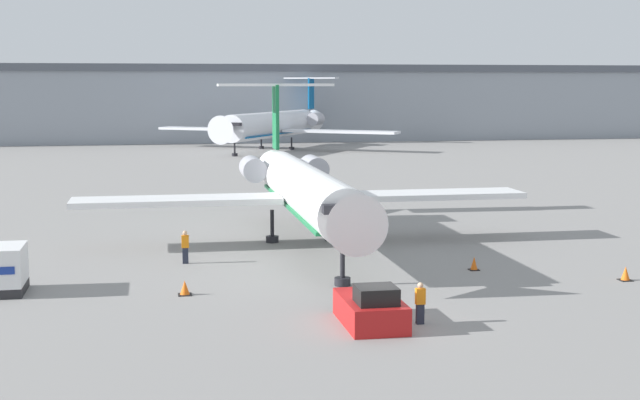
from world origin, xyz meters
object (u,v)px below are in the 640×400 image
at_px(worker_by_wing, 185,246).
at_px(traffic_cone_right, 474,264).
at_px(airplane_main, 304,187).
at_px(luggage_cart, 6,269).
at_px(traffic_cone_left, 185,288).
at_px(pushback_tug, 371,309).
at_px(traffic_cone_mid, 625,274).
at_px(airplane_parked_far_left, 273,125).
at_px(worker_near_tug, 420,302).

relative_size(worker_by_wing, traffic_cone_right, 2.53).
xyz_separation_m(airplane_main, luggage_cart, (-16.07, -10.30, -2.38)).
xyz_separation_m(worker_by_wing, traffic_cone_left, (-0.32, -7.42, -0.65)).
height_order(pushback_tug, traffic_cone_right, pushback_tug).
bearing_deg(pushback_tug, traffic_cone_right, 49.67).
bearing_deg(airplane_main, worker_by_wing, -146.75).
bearing_deg(traffic_cone_mid, airplane_main, 136.79).
height_order(luggage_cart, airplane_parked_far_left, airplane_parked_far_left).
distance_m(worker_by_wing, airplane_parked_far_left, 84.23).
height_order(luggage_cart, traffic_cone_mid, luggage_cart).
xyz_separation_m(worker_by_wing, traffic_cone_mid, (21.68, -8.45, -0.63)).
height_order(worker_by_wing, traffic_cone_mid, worker_by_wing).
bearing_deg(worker_near_tug, traffic_cone_mid, 25.11).
bearing_deg(traffic_cone_mid, traffic_cone_left, 177.31).
bearing_deg(worker_by_wing, traffic_cone_left, -92.45).
relative_size(worker_near_tug, worker_by_wing, 0.95).
xyz_separation_m(pushback_tug, airplane_parked_far_left, (9.18, 96.70, 3.05)).
xyz_separation_m(worker_by_wing, airplane_parked_far_left, (16.21, 82.61, 2.74)).
bearing_deg(airplane_parked_far_left, worker_by_wing, -101.10).
bearing_deg(traffic_cone_mid, traffic_cone_right, 150.08).
distance_m(worker_by_wing, traffic_cone_mid, 23.28).
relative_size(airplane_main, worker_by_wing, 15.76).
relative_size(pushback_tug, worker_by_wing, 2.32).
height_order(traffic_cone_left, airplane_parked_far_left, airplane_parked_far_left).
distance_m(luggage_cart, traffic_cone_mid, 30.44).
height_order(traffic_cone_right, traffic_cone_mid, traffic_cone_right).
bearing_deg(traffic_cone_mid, airplane_parked_far_left, 93.43).
relative_size(worker_near_tug, traffic_cone_mid, 2.44).
distance_m(airplane_main, worker_by_wing, 9.28).
bearing_deg(airplane_main, pushback_tug, -91.32).
height_order(worker_by_wing, traffic_cone_left, worker_by_wing).
bearing_deg(worker_by_wing, luggage_cart, -147.86).
height_order(luggage_cart, worker_by_wing, luggage_cart).
distance_m(pushback_tug, worker_by_wing, 15.75).
bearing_deg(airplane_parked_far_left, traffic_cone_mid, -86.57).
height_order(worker_near_tug, traffic_cone_mid, worker_near_tug).
relative_size(pushback_tug, traffic_cone_right, 5.85).
xyz_separation_m(worker_near_tug, worker_by_wing, (-9.06, 14.37, 0.06)).
relative_size(pushback_tug, worker_near_tug, 2.44).
bearing_deg(airplane_main, traffic_cone_left, -122.30).
bearing_deg(airplane_main, traffic_cone_mid, -43.21).
bearing_deg(traffic_cone_right, pushback_tug, -130.33).
xyz_separation_m(worker_near_tug, traffic_cone_right, (5.99, 9.73, -0.57)).
distance_m(airplane_main, luggage_cart, 19.24).
distance_m(traffic_cone_right, airplane_parked_far_left, 87.33).
bearing_deg(luggage_cart, traffic_cone_mid, -5.75).
bearing_deg(airplane_main, airplane_parked_far_left, 83.58).
xyz_separation_m(airplane_main, traffic_cone_left, (-7.79, -12.31, -3.19)).
distance_m(worker_by_wing, traffic_cone_right, 15.76).
distance_m(pushback_tug, traffic_cone_left, 9.93).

